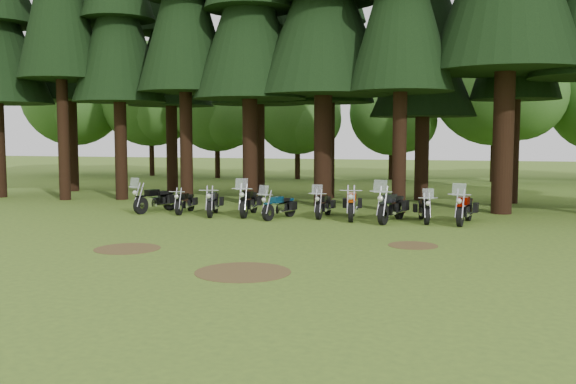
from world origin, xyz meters
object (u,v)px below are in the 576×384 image
object	(u,v)px
motorcycle_5	(323,206)
motorcycle_7	(391,207)
motorcycle_2	(213,203)
motorcycle_8	(424,210)
motorcycle_3	(249,202)
motorcycle_1	(185,203)
motorcycle_4	(279,207)
motorcycle_0	(155,200)
motorcycle_6	(352,206)
motorcycle_9	(465,209)

from	to	relation	value
motorcycle_5	motorcycle_7	bearing A→B (deg)	-12.09
motorcycle_2	motorcycle_8	bearing A→B (deg)	-12.48
motorcycle_2	motorcycle_3	distance (m)	1.39
motorcycle_1	motorcycle_4	distance (m)	4.09
motorcycle_0	motorcycle_7	distance (m)	9.40
motorcycle_0	motorcycle_1	distance (m)	1.28
motorcycle_0	motorcycle_1	bearing A→B (deg)	19.88
motorcycle_4	motorcycle_6	xyz separation A→B (m)	(2.60, 0.61, 0.06)
motorcycle_3	motorcycle_7	bearing A→B (deg)	-9.00
motorcycle_4	motorcycle_5	size ratio (longest dim) A/B	0.98
motorcycle_3	motorcycle_5	bearing A→B (deg)	0.37
motorcycle_2	motorcycle_7	size ratio (longest dim) A/B	0.87
motorcycle_4	motorcycle_9	world-z (taller)	motorcycle_9
motorcycle_3	motorcycle_9	world-z (taller)	motorcycle_3
motorcycle_1	motorcycle_2	world-z (taller)	motorcycle_2
motorcycle_1	motorcycle_9	world-z (taller)	motorcycle_9
motorcycle_3	motorcycle_4	xyz separation A→B (m)	(1.37, -0.59, -0.07)
motorcycle_2	motorcycle_8	size ratio (longest dim) A/B	1.07
motorcycle_2	motorcycle_3	xyz separation A→B (m)	(1.37, 0.25, 0.05)
motorcycle_0	motorcycle_6	size ratio (longest dim) A/B	0.93
motorcycle_3	motorcycle_4	distance (m)	1.49
motorcycle_2	motorcycle_3	size ratio (longest dim) A/B	0.90
motorcycle_8	motorcycle_9	bearing A→B (deg)	-13.18
motorcycle_1	motorcycle_8	distance (m)	9.24
motorcycle_1	motorcycle_5	xyz separation A→B (m)	(5.52, 0.19, 0.03)
motorcycle_5	motorcycle_6	size ratio (longest dim) A/B	0.86
motorcycle_0	motorcycle_7	xyz separation A→B (m)	(9.39, -0.45, 0.04)
motorcycle_6	motorcycle_7	distance (m)	1.54
motorcycle_6	motorcycle_7	bearing A→B (deg)	-22.38
motorcycle_3	motorcycle_9	xyz separation A→B (m)	(7.96, -0.18, -0.01)
motorcycle_4	motorcycle_0	bearing A→B (deg)	-168.40
motorcycle_8	motorcycle_9	distance (m)	1.39
motorcycle_4	motorcycle_5	bearing A→B (deg)	48.67
motorcycle_1	motorcycle_3	distance (m)	2.67
motorcycle_5	motorcycle_8	world-z (taller)	motorcycle_5
motorcycle_0	motorcycle_5	distance (m)	6.80
motorcycle_3	motorcycle_2	bearing A→B (deg)	-174.62
motorcycle_7	motorcycle_8	xyz separation A→B (m)	(1.12, 0.27, -0.10)
motorcycle_6	motorcycle_8	xyz separation A→B (m)	(2.60, -0.14, -0.07)
motorcycle_3	motorcycle_8	distance (m)	6.57
motorcycle_0	motorcycle_3	world-z (taller)	motorcycle_3
motorcycle_6	motorcycle_8	size ratio (longest dim) A/B	1.18
motorcycle_2	motorcycle_1	bearing A→B (deg)	152.54
motorcycle_3	motorcycle_7	distance (m)	5.46
motorcycle_8	motorcycle_0	bearing A→B (deg)	168.33
motorcycle_0	motorcycle_8	world-z (taller)	motorcycle_0
motorcycle_0	motorcycle_6	distance (m)	7.91
motorcycle_5	motorcycle_6	distance (m)	1.14
motorcycle_2	motorcycle_3	world-z (taller)	motorcycle_3
motorcycle_3	motorcycle_9	size ratio (longest dim) A/B	1.01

